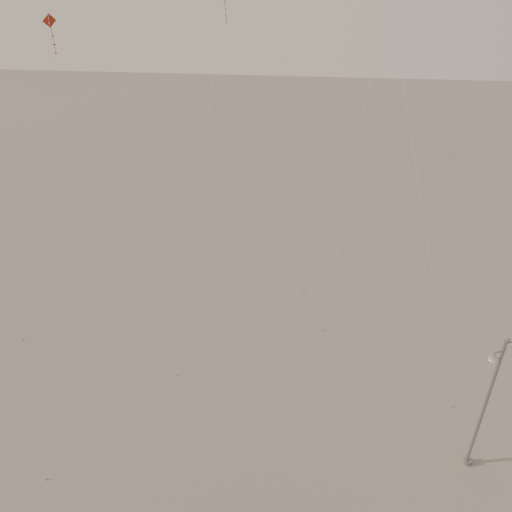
{
  "coord_description": "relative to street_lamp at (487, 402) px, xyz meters",
  "views": [
    {
      "loc": [
        1.2,
        -22.04,
        26.1
      ],
      "look_at": [
        -1.23,
        5.0,
        9.19
      ],
      "focal_mm": 40.0,
      "sensor_mm": 36.0,
      "label": 1
    }
  ],
  "objects": [
    {
      "name": "kite_3",
      "position": [
        -21.48,
        2.24,
        11.14
      ],
      "size": [
        1.88,
        7.5,
        22.02
      ],
      "rotation": [
        0.0,
        0.0,
        0.25
      ],
      "color": "maroon",
      "rests_on": "ground"
    },
    {
      "name": "ground",
      "position": [
        -10.95,
        0.66,
        -4.71
      ],
      "size": [
        160.0,
        160.0,
        0.0
      ],
      "primitive_type": "plane",
      "color": "gray",
      "rests_on": "ground"
    },
    {
      "name": "kite_1",
      "position": [
        -15.55,
        12.54,
        11.12
      ],
      "size": [
        2.55,
        10.14,
        21.62
      ],
      "rotation": [
        0.0,
        0.0,
        -0.89
      ],
      "color": "#352D2C",
      "rests_on": "ground"
    },
    {
      "name": "street_lamp",
      "position": [
        0.0,
        0.0,
        0.0
      ],
      "size": [
        1.55,
        0.91,
        8.84
      ],
      "color": "gray",
      "rests_on": "ground"
    },
    {
      "name": "kite_4",
      "position": [
        -5.06,
        8.68,
        14.02
      ],
      "size": [
        7.06,
        6.58,
        25.81
      ],
      "rotation": [
        0.0,
        0.0,
        1.66
      ],
      "color": "#352D2C",
      "rests_on": "ground"
    }
  ]
}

